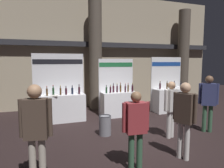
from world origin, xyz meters
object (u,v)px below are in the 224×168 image
(exhibitor_booth_2, at_px, (169,98))
(visitor_2, at_px, (208,98))
(visitor_1, at_px, (171,105))
(exhibitor_booth_0, at_px, (60,105))
(visitor_0, at_px, (184,113))
(visitor_3, at_px, (136,123))
(trash_bin, at_px, (105,125))
(exhibitor_booth_1, at_px, (118,101))
(visitor_5, at_px, (36,126))

(exhibitor_booth_2, bearing_deg, visitor_2, -99.74)
(visitor_1, bearing_deg, visitor_2, 162.14)
(exhibitor_booth_0, bearing_deg, visitor_0, -59.37)
(visitor_1, bearing_deg, visitor_3, 16.67)
(visitor_1, bearing_deg, trash_bin, -44.53)
(exhibitor_booth_0, bearing_deg, exhibitor_booth_1, -0.46)
(exhibitor_booth_1, distance_m, visitor_1, 2.84)
(exhibitor_booth_0, xyz_separation_m, visitor_5, (-0.77, -3.96, 0.49))
(visitor_2, distance_m, visitor_5, 5.19)
(exhibitor_booth_2, xyz_separation_m, visitor_1, (-1.86, -2.67, 0.36))
(exhibitor_booth_0, height_order, exhibitor_booth_1, exhibitor_booth_0)
(trash_bin, bearing_deg, visitor_0, -58.97)
(exhibitor_booth_2, relative_size, visitor_2, 1.35)
(exhibitor_booth_1, distance_m, trash_bin, 2.28)
(visitor_2, relative_size, visitor_3, 1.10)
(exhibitor_booth_1, height_order, exhibitor_booth_2, exhibitor_booth_2)
(exhibitor_booth_1, distance_m, visitor_5, 5.04)
(trash_bin, bearing_deg, visitor_3, -90.31)
(visitor_0, relative_size, visitor_1, 1.06)
(visitor_2, xyz_separation_m, visitor_3, (-3.16, -1.27, -0.10))
(visitor_0, relative_size, visitor_3, 1.08)
(exhibitor_booth_2, xyz_separation_m, trash_bin, (-3.60, -1.83, -0.32))
(exhibitor_booth_2, xyz_separation_m, visitor_5, (-5.51, -3.85, 0.49))
(exhibitor_booth_2, bearing_deg, visitor_1, -124.81)
(visitor_0, bearing_deg, visitor_3, 66.33)
(trash_bin, bearing_deg, visitor_1, -25.77)
(visitor_1, bearing_deg, exhibitor_booth_1, -97.62)
(visitor_3, relative_size, visitor_5, 0.89)
(exhibitor_booth_1, height_order, visitor_3, exhibitor_booth_1)
(exhibitor_booth_0, height_order, visitor_0, exhibitor_booth_0)
(visitor_3, bearing_deg, visitor_1, -139.14)
(exhibitor_booth_0, height_order, visitor_2, exhibitor_booth_0)
(visitor_1, distance_m, visitor_3, 2.15)
(exhibitor_booth_1, xyz_separation_m, visitor_1, (0.54, -2.76, 0.38))
(trash_bin, distance_m, visitor_3, 2.20)
(trash_bin, xyz_separation_m, visitor_1, (1.74, -0.84, 0.68))
(trash_bin, relative_size, visitor_0, 0.34)
(trash_bin, bearing_deg, visitor_2, -14.60)
(visitor_3, distance_m, visitor_5, 1.90)
(exhibitor_booth_1, height_order, visitor_2, exhibitor_booth_1)
(exhibitor_booth_2, relative_size, visitor_1, 1.46)
(exhibitor_booth_1, relative_size, visitor_5, 1.27)
(visitor_1, distance_m, visitor_5, 3.83)
(trash_bin, height_order, visitor_5, visitor_5)
(visitor_2, bearing_deg, visitor_1, -145.81)
(visitor_0, relative_size, visitor_2, 0.99)
(exhibitor_booth_1, bearing_deg, visitor_3, -106.79)
(exhibitor_booth_1, bearing_deg, visitor_2, -54.61)
(exhibitor_booth_0, distance_m, visitor_1, 4.01)
(visitor_3, bearing_deg, exhibitor_booth_2, -127.22)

